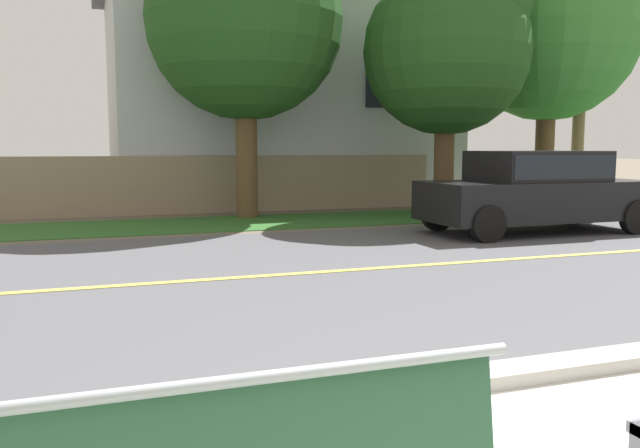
% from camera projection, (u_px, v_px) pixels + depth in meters
% --- Properties ---
extents(ground_plane, '(140.00, 140.00, 0.00)m').
position_uv_depth(ground_plane, '(213.00, 259.00, 9.44)').
color(ground_plane, '#665B4C').
extents(curb_edge, '(44.00, 0.30, 0.11)m').
position_uv_depth(curb_edge, '(374.00, 393.00, 4.14)').
color(curb_edge, '#ADA89E').
rests_on(curb_edge, ground_plane).
extents(street_asphalt, '(52.00, 8.00, 0.01)m').
position_uv_depth(street_asphalt, '(235.00, 278.00, 8.03)').
color(street_asphalt, '#515156').
rests_on(street_asphalt, ground_plane).
extents(road_centre_line, '(48.00, 0.14, 0.01)m').
position_uv_depth(road_centre_line, '(235.00, 278.00, 8.03)').
color(road_centre_line, '#E0CC4C').
rests_on(road_centre_line, ground_plane).
extents(far_verge_grass, '(48.00, 2.80, 0.02)m').
position_uv_depth(far_verge_grass, '(175.00, 225.00, 13.45)').
color(far_verge_grass, '#2D6026').
rests_on(far_verge_grass, ground_plane).
extents(car_black_near, '(4.30, 1.86, 1.54)m').
position_uv_depth(car_black_near, '(536.00, 188.00, 12.27)').
color(car_black_near, black).
rests_on(car_black_near, ground_plane).
extents(shade_tree_far_left, '(4.42, 4.42, 7.30)m').
position_uv_depth(shade_tree_far_left, '(252.00, 5.00, 14.49)').
color(shade_tree_far_left, brown).
rests_on(shade_tree_far_left, ground_plane).
extents(shade_tree_left, '(3.77, 3.77, 6.21)m').
position_uv_depth(shade_tree_left, '(453.00, 38.00, 14.63)').
color(shade_tree_left, brown).
rests_on(shade_tree_left, ground_plane).
extents(shade_tree_centre, '(4.59, 4.59, 7.57)m').
position_uv_depth(shade_tree_centre, '(557.00, 19.00, 16.91)').
color(shade_tree_centre, brown).
rests_on(shade_tree_centre, ground_plane).
extents(garden_wall, '(13.00, 0.36, 1.40)m').
position_uv_depth(garden_wall, '(185.00, 185.00, 15.86)').
color(garden_wall, gray).
rests_on(garden_wall, ground_plane).
extents(house_across_street, '(10.17, 6.91, 6.60)m').
position_uv_depth(house_across_street, '(275.00, 89.00, 19.61)').
color(house_across_street, '#B7BCC1').
rests_on(house_across_street, ground_plane).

